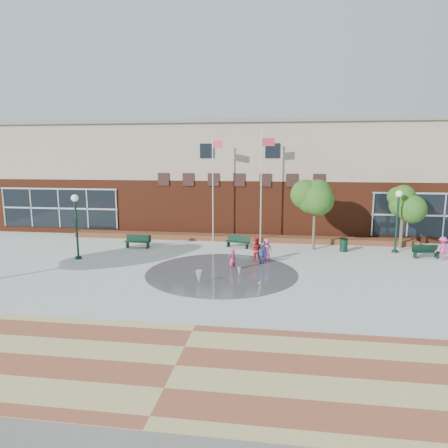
# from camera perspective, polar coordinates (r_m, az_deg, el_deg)

# --- Properties ---
(ground) EXTENTS (120.00, 120.00, 0.00)m
(ground) POSITION_cam_1_polar(r_m,az_deg,el_deg) (19.53, -1.64, -9.55)
(ground) COLOR #666056
(ground) RESTS_ON ground
(plaza_concrete) EXTENTS (46.00, 18.00, 0.01)m
(plaza_concrete) POSITION_cam_1_polar(r_m,az_deg,el_deg) (23.29, 0.00, -6.30)
(plaza_concrete) COLOR #A8A8A0
(plaza_concrete) RESTS_ON ground
(paver_band) EXTENTS (46.00, 6.00, 0.01)m
(paver_band) POSITION_cam_1_polar(r_m,az_deg,el_deg) (13.27, -6.97, -19.45)
(paver_band) COLOR #964B31
(paver_band) RESTS_ON ground
(splash_pad) EXTENTS (8.40, 8.40, 0.01)m
(splash_pad) POSITION_cam_1_polar(r_m,az_deg,el_deg) (22.34, -0.36, -7.01)
(splash_pad) COLOR #383A3D
(splash_pad) RESTS_ON ground
(library_building) EXTENTS (44.40, 10.40, 9.20)m
(library_building) POSITION_cam_1_polar(r_m,az_deg,el_deg) (35.82, 3.00, 6.89)
(library_building) COLOR #5B2312
(library_building) RESTS_ON ground
(flower_bed) EXTENTS (26.00, 1.20, 0.40)m
(flower_bed) POSITION_cam_1_polar(r_m,az_deg,el_deg) (30.61, 1.97, -2.39)
(flower_bed) COLOR maroon
(flower_bed) RESTS_ON ground
(flagpole_left) EXTENTS (0.86, 0.44, 7.95)m
(flagpole_left) POSITION_cam_1_polar(r_m,az_deg,el_deg) (29.60, -1.53, 5.85)
(flagpole_left) COLOR silver
(flagpole_left) RESTS_ON ground
(flagpole_right) EXTENTS (1.00, 0.21, 8.13)m
(flagpole_right) POSITION_cam_1_polar(r_m,az_deg,el_deg) (29.11, 5.44, 5.98)
(flagpole_right) COLOR silver
(flagpole_right) RESTS_ON ground
(lamp_left) EXTENTS (0.43, 0.43, 4.08)m
(lamp_left) POSITION_cam_1_polar(r_m,az_deg,el_deg) (26.38, -20.38, 0.62)
(lamp_left) COLOR black
(lamp_left) RESTS_ON ground
(lamp_right) EXTENTS (0.44, 0.44, 4.19)m
(lamp_right) POSITION_cam_1_polar(r_m,az_deg,el_deg) (28.74, 23.54, 1.27)
(lamp_right) COLOR black
(lamp_right) RESTS_ON ground
(bench_left) EXTENTS (1.83, 0.54, 0.91)m
(bench_left) POSITION_cam_1_polar(r_m,az_deg,el_deg) (28.82, -12.21, -2.78)
(bench_left) COLOR black
(bench_left) RESTS_ON ground
(bench_mid) EXTENTS (1.79, 1.01, 0.87)m
(bench_mid) POSITION_cam_1_polar(r_m,az_deg,el_deg) (28.21, 1.97, -2.86)
(bench_mid) COLOR black
(bench_mid) RESTS_ON ground
(bench_right) EXTENTS (1.70, 0.69, 0.83)m
(bench_right) POSITION_cam_1_polar(r_m,az_deg,el_deg) (28.44, 26.86, -3.86)
(bench_right) COLOR black
(bench_right) RESTS_ON ground
(trash_can) EXTENTS (0.55, 0.55, 0.90)m
(trash_can) POSITION_cam_1_polar(r_m,az_deg,el_deg) (28.22, 16.73, -2.91)
(trash_can) COLOR black
(trash_can) RESTS_ON ground
(tree_mid) EXTENTS (2.78, 2.78, 4.70)m
(tree_mid) POSITION_cam_1_polar(r_m,az_deg,el_deg) (27.87, 12.88, 3.29)
(tree_mid) COLOR #453828
(tree_mid) RESTS_ON ground
(tree_small_right) EXTENTS (2.50, 2.50, 4.27)m
(tree_small_right) POSITION_cam_1_polar(r_m,az_deg,el_deg) (30.19, 24.24, 2.57)
(tree_small_right) COLOR #453828
(tree_small_right) RESTS_ON ground
(water_jet_a) EXTENTS (0.34, 0.34, 0.66)m
(water_jet_a) POSITION_cam_1_polar(r_m,az_deg,el_deg) (20.60, -3.63, -8.51)
(water_jet_a) COLOR white
(water_jet_a) RESTS_ON ground
(water_jet_b) EXTENTS (0.20, 0.20, 0.46)m
(water_jet_b) POSITION_cam_1_polar(r_m,az_deg,el_deg) (21.80, 2.15, -7.46)
(water_jet_b) COLOR white
(water_jet_b) RESTS_ON ground
(child_splash) EXTENTS (0.56, 0.56, 1.31)m
(child_splash) POSITION_cam_1_polar(r_m,az_deg,el_deg) (22.59, 1.20, -5.11)
(child_splash) COLOR #BF3865
(child_splash) RESTS_ON ground
(adult_red) EXTENTS (0.80, 0.64, 1.56)m
(adult_red) POSITION_cam_1_polar(r_m,az_deg,el_deg) (24.40, 4.59, -3.71)
(adult_red) COLOR #A91D1B
(adult_red) RESTS_ON ground
(adult_pink) EXTENTS (0.76, 0.58, 1.39)m
(adult_pink) POSITION_cam_1_polar(r_m,az_deg,el_deg) (24.85, 6.08, -3.68)
(adult_pink) COLOR #D54EA1
(adult_pink) RESTS_ON ground
(child_blue) EXTENTS (0.70, 0.31, 1.17)m
(child_blue) POSITION_cam_1_polar(r_m,az_deg,el_deg) (24.05, 5.46, -4.40)
(child_blue) COLOR #205AAA
(child_blue) RESTS_ON ground
(person_bench) EXTENTS (1.08, 0.81, 1.48)m
(person_bench) POSITION_cam_1_polar(r_m,az_deg,el_deg) (28.29, 28.75, -3.10)
(person_bench) COLOR #CE3B91
(person_bench) RESTS_ON ground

